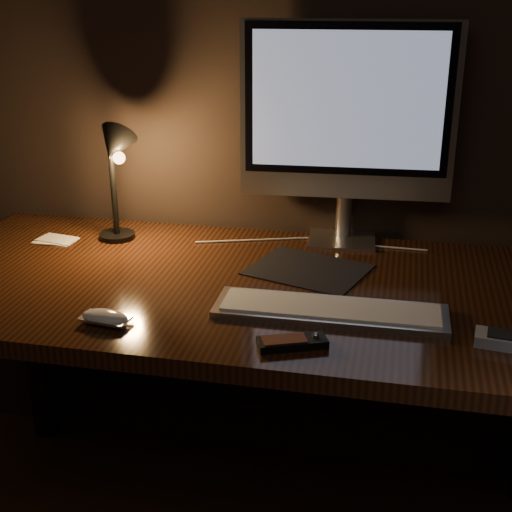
% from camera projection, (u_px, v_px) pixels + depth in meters
% --- Properties ---
extents(desk, '(1.60, 0.75, 0.75)m').
position_uv_depth(desk, '(251.00, 319.00, 1.77)').
color(desk, '#361B0C').
rests_on(desk, ground).
extents(monitor, '(0.54, 0.17, 0.57)m').
position_uv_depth(monitor, '(347.00, 116.00, 1.79)').
color(monitor, silver).
rests_on(monitor, desk).
extents(keyboard, '(0.49, 0.14, 0.02)m').
position_uv_depth(keyboard, '(330.00, 310.00, 1.50)').
color(keyboard, silver).
rests_on(keyboard, desk).
extents(mousepad, '(0.32, 0.28, 0.00)m').
position_uv_depth(mousepad, '(308.00, 270.00, 1.73)').
color(mousepad, black).
rests_on(mousepad, desk).
extents(mouse, '(0.11, 0.07, 0.02)m').
position_uv_depth(mouse, '(105.00, 319.00, 1.46)').
color(mouse, white).
rests_on(mouse, desk).
extents(media_remote, '(0.14, 0.10, 0.02)m').
position_uv_depth(media_remote, '(292.00, 342.00, 1.37)').
color(media_remote, black).
rests_on(media_remote, desk).
extents(papers, '(0.11, 0.08, 0.01)m').
position_uv_depth(papers, '(56.00, 240.00, 1.92)').
color(papers, white).
rests_on(papers, desk).
extents(desk_lamp, '(0.15, 0.17, 0.33)m').
position_uv_depth(desk_lamp, '(115.00, 162.00, 1.83)').
color(desk_lamp, black).
rests_on(desk_lamp, desk).
extents(cable, '(0.60, 0.07, 0.01)m').
position_uv_depth(cable, '(311.00, 244.00, 1.89)').
color(cable, white).
rests_on(cable, desk).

